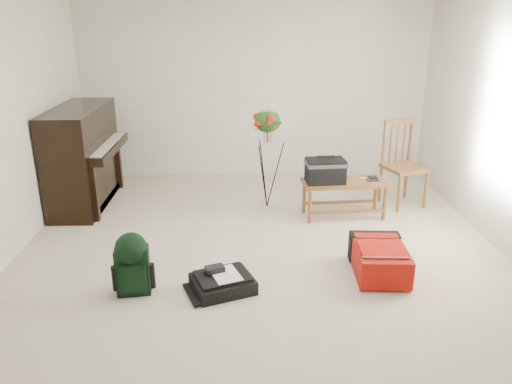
{
  "coord_description": "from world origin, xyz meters",
  "views": [
    {
      "loc": [
        -0.15,
        -4.53,
        2.36
      ],
      "look_at": [
        -0.03,
        0.35,
        0.58
      ],
      "focal_mm": 35.0,
      "sensor_mm": 36.0,
      "label": 1
    }
  ],
  "objects_px": {
    "dining_chair": "(404,165)",
    "red_suitcase": "(378,257)",
    "flower_stand": "(267,159)",
    "piano": "(84,159)",
    "bench": "(331,174)",
    "green_backpack": "(132,261)",
    "black_duffel": "(223,282)"
  },
  "relations": [
    {
      "from": "black_duffel",
      "to": "flower_stand",
      "type": "bearing_deg",
      "value": 55.13
    },
    {
      "from": "bench",
      "to": "piano",
      "type": "bearing_deg",
      "value": 165.35
    },
    {
      "from": "dining_chair",
      "to": "red_suitcase",
      "type": "xyz_separation_m",
      "value": [
        -0.76,
        -1.78,
        -0.37
      ]
    },
    {
      "from": "piano",
      "to": "bench",
      "type": "xyz_separation_m",
      "value": [
        3.06,
        -0.54,
        -0.05
      ]
    },
    {
      "from": "bench",
      "to": "red_suitcase",
      "type": "distance_m",
      "value": 1.44
    },
    {
      "from": "dining_chair",
      "to": "red_suitcase",
      "type": "distance_m",
      "value": 1.97
    },
    {
      "from": "piano",
      "to": "green_backpack",
      "type": "bearing_deg",
      "value": -64.9
    },
    {
      "from": "red_suitcase",
      "to": "black_duffel",
      "type": "relative_size",
      "value": 1.13
    },
    {
      "from": "black_duffel",
      "to": "green_backpack",
      "type": "relative_size",
      "value": 1.11
    },
    {
      "from": "red_suitcase",
      "to": "green_backpack",
      "type": "relative_size",
      "value": 1.25
    },
    {
      "from": "green_backpack",
      "to": "dining_chair",
      "type": "bearing_deg",
      "value": 28.58
    },
    {
      "from": "bench",
      "to": "black_duffel",
      "type": "bearing_deg",
      "value": -130.97
    },
    {
      "from": "black_duffel",
      "to": "green_backpack",
      "type": "xyz_separation_m",
      "value": [
        -0.78,
        -0.02,
        0.24
      ]
    },
    {
      "from": "dining_chair",
      "to": "flower_stand",
      "type": "bearing_deg",
      "value": 162.4
    },
    {
      "from": "piano",
      "to": "red_suitcase",
      "type": "relative_size",
      "value": 2.09
    },
    {
      "from": "red_suitcase",
      "to": "black_duffel",
      "type": "height_order",
      "value": "red_suitcase"
    },
    {
      "from": "piano",
      "to": "bench",
      "type": "distance_m",
      "value": 3.11
    },
    {
      "from": "piano",
      "to": "black_duffel",
      "type": "bearing_deg",
      "value": -50.42
    },
    {
      "from": "black_duffel",
      "to": "green_backpack",
      "type": "bearing_deg",
      "value": 160.17
    },
    {
      "from": "black_duffel",
      "to": "green_backpack",
      "type": "distance_m",
      "value": 0.82
    },
    {
      "from": "bench",
      "to": "black_duffel",
      "type": "distance_m",
      "value": 2.13
    },
    {
      "from": "dining_chair",
      "to": "flower_stand",
      "type": "relative_size",
      "value": 0.84
    },
    {
      "from": "black_duffel",
      "to": "red_suitcase",
      "type": "bearing_deg",
      "value": -9.66
    },
    {
      "from": "black_duffel",
      "to": "piano",
      "type": "bearing_deg",
      "value": 108.23
    },
    {
      "from": "dining_chair",
      "to": "green_backpack",
      "type": "bearing_deg",
      "value": -164.24
    },
    {
      "from": "piano",
      "to": "green_backpack",
      "type": "xyz_separation_m",
      "value": [
        1.05,
        -2.24,
        -0.28
      ]
    },
    {
      "from": "dining_chair",
      "to": "bench",
      "type": "bearing_deg",
      "value": -176.68
    },
    {
      "from": "red_suitcase",
      "to": "green_backpack",
      "type": "bearing_deg",
      "value": -168.93
    },
    {
      "from": "red_suitcase",
      "to": "dining_chair",
      "type": "bearing_deg",
      "value": 69.89
    },
    {
      "from": "bench",
      "to": "flower_stand",
      "type": "distance_m",
      "value": 0.83
    },
    {
      "from": "piano",
      "to": "black_duffel",
      "type": "height_order",
      "value": "piano"
    },
    {
      "from": "dining_chair",
      "to": "flower_stand",
      "type": "xyz_separation_m",
      "value": [
        -1.74,
        -0.05,
        0.1
      ]
    }
  ]
}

